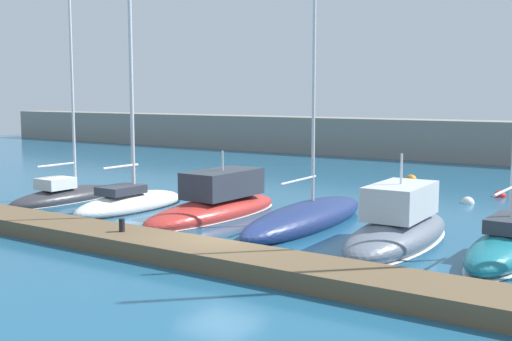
% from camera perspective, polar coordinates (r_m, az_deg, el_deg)
% --- Properties ---
extents(ground_plane, '(120.00, 120.00, 0.00)m').
position_cam_1_polar(ground_plane, '(21.17, -3.13, -7.20)').
color(ground_plane, '#1E567A').
extents(dock_pier, '(29.45, 2.11, 0.54)m').
position_cam_1_polar(dock_pier, '(20.04, -5.57, -7.23)').
color(dock_pier, brown).
rests_on(dock_pier, ground_plane).
extents(breakwater_seawall, '(108.00, 3.27, 3.14)m').
position_cam_1_polar(breakwater_seawall, '(51.29, 19.92, 2.40)').
color(breakwater_seawall, gray).
rests_on(breakwater_seawall, ground_plane).
extents(sailboat_charcoal_nearest, '(1.84, 6.37, 10.21)m').
position_cam_1_polar(sailboat_charcoal_nearest, '(32.14, -16.54, -2.16)').
color(sailboat_charcoal_nearest, '#2D2D33').
rests_on(sailboat_charcoal_nearest, ground_plane).
extents(sailboat_white_second, '(2.08, 6.27, 13.45)m').
position_cam_1_polar(sailboat_white_second, '(29.16, -11.15, -2.71)').
color(sailboat_white_second, white).
rests_on(sailboat_white_second, ground_plane).
extents(motorboat_red_third, '(2.51, 8.19, 3.13)m').
position_cam_1_polar(motorboat_red_third, '(27.12, -3.55, -3.05)').
color(motorboat_red_third, '#B72D28').
rests_on(motorboat_red_third, ground_plane).
extents(sailboat_navy_fourth, '(2.55, 9.12, 18.73)m').
position_cam_1_polar(sailboat_navy_fourth, '(25.16, 4.51, -4.02)').
color(sailboat_navy_fourth, navy).
rests_on(sailboat_navy_fourth, ground_plane).
extents(motorboat_slate_fifth, '(2.67, 7.74, 3.43)m').
position_cam_1_polar(motorboat_slate_fifth, '(22.59, 12.56, -5.02)').
color(motorboat_slate_fifth, slate).
rests_on(motorboat_slate_fifth, ground_plane).
extents(sailboat_teal_sixth, '(2.01, 6.74, 11.31)m').
position_cam_1_polar(sailboat_teal_sixth, '(21.72, 21.46, -6.24)').
color(sailboat_teal_sixth, '#19707F').
rests_on(sailboat_teal_sixth, ground_plane).
extents(mooring_buoy_orange, '(0.68, 0.68, 0.68)m').
position_cam_1_polar(mooring_buoy_orange, '(39.61, 13.62, -0.84)').
color(mooring_buoy_orange, orange).
rests_on(mooring_buoy_orange, ground_plane).
extents(mooring_buoy_white, '(0.62, 0.62, 0.62)m').
position_cam_1_polar(mooring_buoy_white, '(31.96, 18.29, -2.77)').
color(mooring_buoy_white, white).
rests_on(mooring_buoy_white, ground_plane).
extents(mooring_buoy_red, '(0.65, 0.65, 0.65)m').
position_cam_1_polar(mooring_buoy_red, '(34.48, 20.85, -2.20)').
color(mooring_buoy_red, red).
rests_on(mooring_buoy_red, ground_plane).
extents(dock_bollard, '(0.20, 0.20, 0.44)m').
position_cam_1_polar(dock_bollard, '(21.99, -11.83, -4.78)').
color(dock_bollard, black).
rests_on(dock_bollard, dock_pier).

